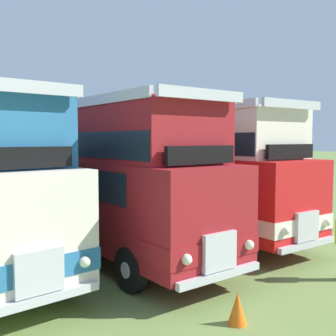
# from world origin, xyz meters

# --- Properties ---
(bus_fourth_in_row) EXTENTS (2.69, 10.68, 4.52)m
(bus_fourth_in_row) POSITION_xyz_m (3.76, -0.28, 2.36)
(bus_fourth_in_row) COLOR maroon
(bus_fourth_in_row) RESTS_ON ground
(bus_fifth_in_row) EXTENTS (2.96, 10.31, 4.52)m
(bus_fifth_in_row) POSITION_xyz_m (7.52, -0.20, 2.36)
(bus_fifth_in_row) COLOR red
(bus_fifth_in_row) RESTS_ON ground
(cone_far_end) EXTENTS (0.36, 0.36, 0.60)m
(cone_far_end) POSITION_xyz_m (3.28, -6.58, 0.30)
(cone_far_end) COLOR orange
(cone_far_end) RESTS_ON ground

